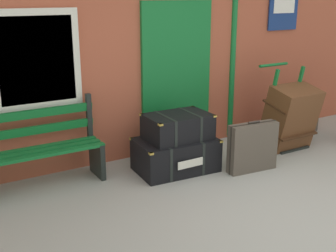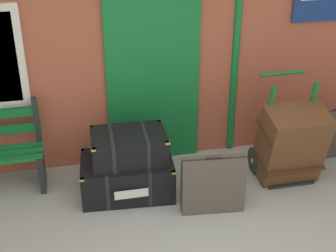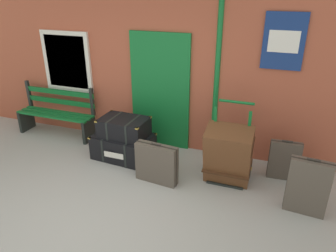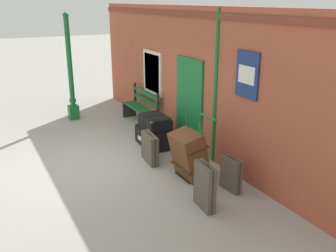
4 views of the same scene
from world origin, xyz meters
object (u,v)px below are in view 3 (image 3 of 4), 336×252
object	(u,v)px
platform_bench	(57,113)
porters_trolley	(229,161)
steamer_trunk_middle	(124,127)
steamer_trunk_base	(123,146)
suitcase_beige	(157,164)
suitcase_tan	(284,160)
large_brown_trunk	(228,155)
suitcase_brown	(308,187)

from	to	relation	value
platform_bench	porters_trolley	bearing A→B (deg)	-6.36
platform_bench	steamer_trunk_middle	bearing A→B (deg)	-13.43
steamer_trunk_base	suitcase_beige	distance (m)	0.98
platform_bench	steamer_trunk_base	distance (m)	1.75
steamer_trunk_base	suitcase_beige	bearing A→B (deg)	-31.55
suitcase_beige	porters_trolley	bearing A→B (deg)	27.44
platform_bench	suitcase_tan	size ratio (longest dim) A/B	2.38
steamer_trunk_base	porters_trolley	size ratio (longest dim) A/B	0.88
platform_bench	porters_trolley	distance (m)	3.57
steamer_trunk_base	suitcase_beige	size ratio (longest dim) A/B	1.56
porters_trolley	suitcase_beige	xyz separation A→B (m)	(-1.03, -0.53, 0.04)
suitcase_beige	suitcase_tan	xyz separation A→B (m)	(1.84, 0.76, 0.00)
porters_trolley	large_brown_trunk	xyz separation A→B (m)	(-0.00, -0.17, 0.21)
steamer_trunk_base	suitcase_tan	xyz separation A→B (m)	(2.67, 0.25, 0.11)
steamer_trunk_base	suitcase_brown	xyz separation A→B (m)	(2.97, -0.52, 0.19)
steamer_trunk_base	suitcase_tan	world-z (taller)	suitcase_tan
steamer_trunk_base	steamer_trunk_middle	xyz separation A→B (m)	(0.03, 0.01, 0.37)
steamer_trunk_middle	suitcase_beige	size ratio (longest dim) A/B	1.22
suitcase_beige	steamer_trunk_base	bearing A→B (deg)	148.45
suitcase_tan	steamer_trunk_middle	bearing A→B (deg)	-174.76
steamer_trunk_base	suitcase_tan	distance (m)	2.68
porters_trolley	suitcase_beige	world-z (taller)	porters_trolley
porters_trolley	steamer_trunk_middle	bearing A→B (deg)	-179.52
suitcase_brown	suitcase_beige	distance (m)	2.14
large_brown_trunk	suitcase_beige	distance (m)	1.10
suitcase_beige	suitcase_tan	world-z (taller)	suitcase_tan
steamer_trunk_base	suitcase_brown	bearing A→B (deg)	-9.86
suitcase_brown	suitcase_tan	bearing A→B (deg)	111.48
porters_trolley	suitcase_beige	size ratio (longest dim) A/B	1.77
platform_bench	suitcase_brown	bearing A→B (deg)	-11.32
steamer_trunk_middle	suitcase_beige	bearing A→B (deg)	-32.84
large_brown_trunk	suitcase_tan	xyz separation A→B (m)	(0.81, 0.40, -0.16)
suitcase_beige	suitcase_tan	bearing A→B (deg)	22.44
suitcase_beige	suitcase_tan	distance (m)	1.99
porters_trolley	large_brown_trunk	bearing A→B (deg)	-90.00
porters_trolley	large_brown_trunk	size ratio (longest dim) A/B	1.26
platform_bench	steamer_trunk_middle	xyz separation A→B (m)	(1.72, -0.41, 0.14)
platform_bench	steamer_trunk_base	size ratio (longest dim) A/B	1.52
steamer_trunk_middle	suitcase_brown	bearing A→B (deg)	-10.07
suitcase_tan	large_brown_trunk	bearing A→B (deg)	-153.75
steamer_trunk_base	steamer_trunk_middle	size ratio (longest dim) A/B	1.28
large_brown_trunk	steamer_trunk_middle	bearing A→B (deg)	175.03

